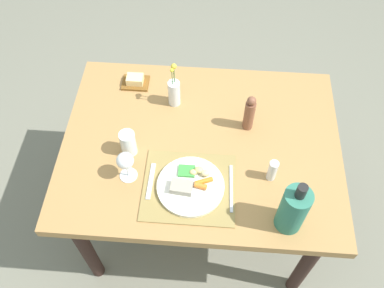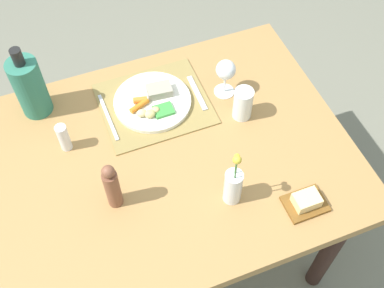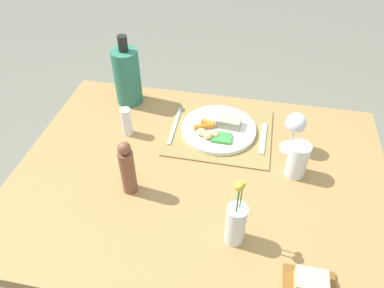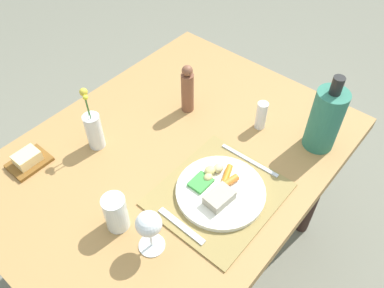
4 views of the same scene
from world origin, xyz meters
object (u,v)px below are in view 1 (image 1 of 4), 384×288
object	(u,v)px
dining_table	(201,154)
butter_dish	(135,81)
dinner_plate	(190,185)
water_tumbler	(128,144)
pepper_mill	(249,113)
wine_glass	(125,162)
fork	(151,181)
salt_shaker	(272,171)
cooler_bottle	(293,209)
knife	(231,188)
flower_vase	(174,91)

from	to	relation	value
dining_table	butter_dish	distance (m)	0.49
dinner_plate	water_tumbler	bearing A→B (deg)	150.25
pepper_mill	wine_glass	size ratio (longest dim) A/B	1.30
fork	pepper_mill	xyz separation A→B (m)	(0.40, 0.32, 0.09)
dinner_plate	salt_shaker	world-z (taller)	salt_shaker
dinner_plate	cooler_bottle	xyz separation A→B (m)	(0.39, -0.13, 0.10)
cooler_bottle	pepper_mill	bearing A→B (deg)	108.62
knife	salt_shaker	distance (m)	0.18
dinner_plate	pepper_mill	size ratio (longest dim) A/B	1.41
dinner_plate	butter_dish	size ratio (longest dim) A/B	2.15
dining_table	fork	bearing A→B (deg)	-132.46
dining_table	butter_dish	bearing A→B (deg)	136.08
dining_table	fork	xyz separation A→B (m)	(-0.20, -0.22, 0.10)
flower_vase	dinner_plate	bearing A→B (deg)	-76.33
water_tumbler	cooler_bottle	bearing A→B (deg)	-23.34
water_tumbler	flower_vase	world-z (taller)	flower_vase
dinner_plate	knife	xyz separation A→B (m)	(0.17, 0.00, -0.01)
cooler_bottle	wine_glass	bearing A→B (deg)	165.76
butter_dish	wine_glass	xyz separation A→B (m)	(0.05, -0.52, 0.09)
flower_vase	wine_glass	bearing A→B (deg)	-110.37
fork	pepper_mill	bearing A→B (deg)	39.71
dinner_plate	butter_dish	world-z (taller)	dinner_plate
cooler_bottle	wine_glass	size ratio (longest dim) A/B	1.90
knife	dining_table	bearing A→B (deg)	119.93
dinner_plate	dining_table	bearing A→B (deg)	82.40
dining_table	cooler_bottle	bearing A→B (deg)	-44.72
knife	cooler_bottle	world-z (taller)	cooler_bottle
pepper_mill	butter_dish	bearing A→B (deg)	157.71
water_tumbler	butter_dish	bearing A→B (deg)	95.08
water_tumbler	salt_shaker	distance (m)	0.62
butter_dish	fork	bearing A→B (deg)	-74.88
knife	flower_vase	size ratio (longest dim) A/B	0.89
knife	salt_shaker	size ratio (longest dim) A/B	1.97
dinner_plate	water_tumbler	world-z (taller)	water_tumbler
salt_shaker	wine_glass	world-z (taller)	wine_glass
knife	butter_dish	distance (m)	0.74
dinner_plate	wine_glass	size ratio (longest dim) A/B	1.83
butter_dish	salt_shaker	bearing A→B (deg)	-37.00
dinner_plate	salt_shaker	size ratio (longest dim) A/B	2.52
butter_dish	cooler_bottle	distance (m)	0.99
dinner_plate	wine_glass	world-z (taller)	wine_glass
pepper_mill	cooler_bottle	distance (m)	0.49
knife	pepper_mill	xyz separation A→B (m)	(0.07, 0.33, 0.09)
water_tumbler	flower_vase	distance (m)	0.34
knife	cooler_bottle	size ratio (longest dim) A/B	0.76
flower_vase	water_tumbler	bearing A→B (deg)	-119.88
wine_glass	dining_table	bearing A→B (deg)	32.91
butter_dish	cooler_bottle	size ratio (longest dim) A/B	0.45
dining_table	flower_vase	size ratio (longest dim) A/B	5.06
pepper_mill	wine_glass	xyz separation A→B (m)	(-0.50, -0.30, 0.01)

